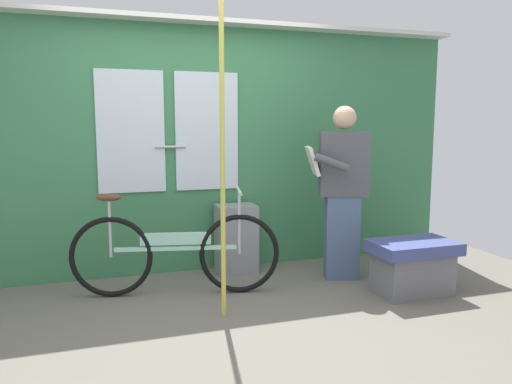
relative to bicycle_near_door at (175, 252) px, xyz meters
The scene contains 7 objects.
ground_plane 0.81m from the bicycle_near_door, 67.37° to the right, with size 6.45×4.28×0.04m, color #666056.
train_door_wall 1.13m from the bicycle_near_door, 68.07° to the left, with size 5.45×0.28×2.35m.
bicycle_near_door is the anchor object (origin of this frame).
passenger_reading_newspaper 1.59m from the bicycle_near_door, ahead, with size 0.61×0.53×1.57m.
trash_bin_by_wall 0.80m from the bicycle_near_door, 34.78° to the left, with size 0.37×0.28×0.65m, color gray.
handrail_pole 1.02m from the bicycle_near_door, 65.05° to the right, with size 0.04×0.04×2.31m, color #C6C14C.
bench_seat_corner 1.98m from the bicycle_near_door, 17.64° to the right, with size 0.70×0.44×0.45m.
Camera 1 is at (-0.89, -3.33, 1.41)m, focal length 34.76 mm.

